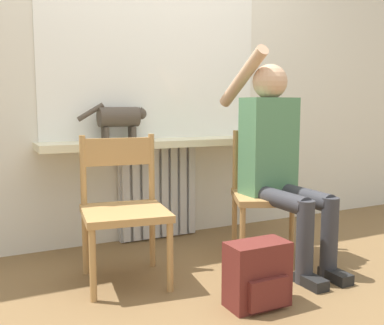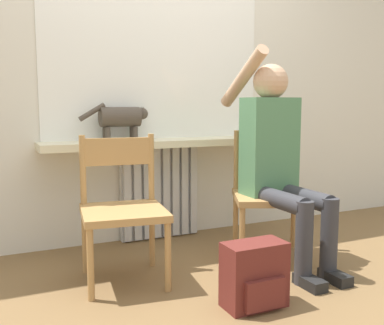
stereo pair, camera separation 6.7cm
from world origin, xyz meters
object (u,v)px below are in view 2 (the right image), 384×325
(backpack, at_px, (254,276))
(chair_right, at_px, (269,192))
(chair_left, at_px, (122,206))
(cat, at_px, (121,118))
(person, at_px, (278,154))

(backpack, bearing_deg, chair_right, 50.47)
(chair_left, distance_m, backpack, 0.84)
(chair_right, bearing_deg, chair_left, -155.22)
(chair_left, distance_m, chair_right, 1.00)
(chair_right, relative_size, cat, 1.69)
(person, bearing_deg, chair_left, 173.30)
(chair_left, bearing_deg, person, 1.24)
(cat, relative_size, backpack, 1.50)
(chair_left, height_order, cat, cat)
(chair_left, relative_size, chair_right, 1.00)
(chair_left, distance_m, cat, 0.81)
(chair_right, distance_m, backpack, 0.85)
(person, height_order, cat, person)
(backpack, bearing_deg, person, 45.79)
(chair_left, bearing_deg, chair_right, 7.74)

